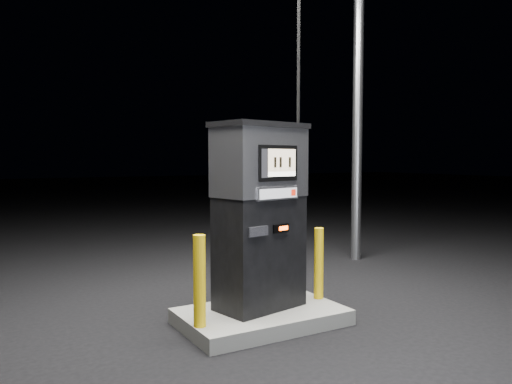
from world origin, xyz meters
TOP-DOWN VIEW (x-y plane):
  - ground at (0.00, 0.00)m, footprint 80.00×80.00m
  - pump_island at (0.00, 0.00)m, footprint 1.60×1.00m
  - fuel_dispenser at (0.02, 0.07)m, footprint 1.07×0.73m
  - bollard_left at (-0.74, -0.16)m, footprint 0.15×0.15m
  - bollard_right at (0.74, 0.03)m, footprint 0.14×0.14m

SIDE VIEW (x-z plane):
  - ground at x=0.00m, z-range 0.00..0.00m
  - pump_island at x=0.00m, z-range 0.00..0.15m
  - bollard_right at x=0.74m, z-range 0.15..0.92m
  - bollard_left at x=-0.74m, z-range 0.15..0.98m
  - fuel_dispenser at x=0.02m, z-range -0.83..3.04m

